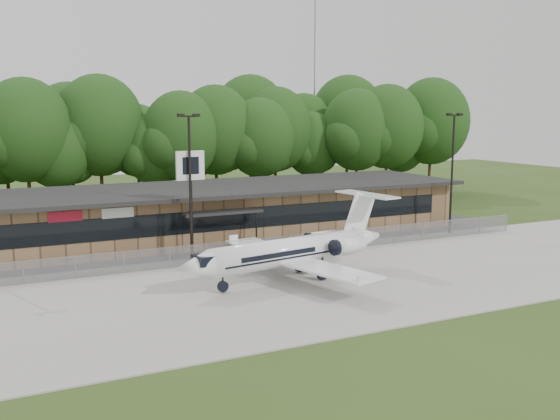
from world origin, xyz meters
TOP-DOWN VIEW (x-y plane):
  - ground at (0.00, 0.00)m, footprint 160.00×160.00m
  - apron at (0.00, 8.00)m, footprint 64.00×18.00m
  - parking_lot at (0.00, 19.50)m, footprint 50.00×9.00m
  - terminal at (-0.00, 23.94)m, footprint 41.00×11.65m
  - fence at (0.00, 15.00)m, footprint 46.00×0.04m
  - treeline at (0.00, 42.00)m, footprint 72.00×12.00m
  - radio_mast at (22.00, 48.00)m, footprint 0.20×0.20m
  - light_pole_mid at (-5.00, 16.50)m, footprint 1.55×0.30m
  - light_pole_right at (18.00, 16.50)m, footprint 1.55×0.30m
  - business_jet at (-0.88, 8.94)m, footprint 15.19×13.61m
  - pole_sign at (-4.88, 16.80)m, footprint 2.03×0.36m

SIDE VIEW (x-z plane):
  - ground at x=0.00m, z-range 0.00..0.00m
  - parking_lot at x=0.00m, z-range 0.00..0.06m
  - apron at x=0.00m, z-range 0.00..0.08m
  - fence at x=0.00m, z-range 0.02..1.54m
  - business_jet at x=-0.88m, z-range -0.73..4.39m
  - terminal at x=0.00m, z-range 0.03..4.33m
  - pole_sign at x=-4.88m, z-range 2.04..9.74m
  - light_pole_mid at x=-5.00m, z-range 0.86..11.09m
  - light_pole_right at x=18.00m, z-range 0.86..11.09m
  - treeline at x=0.00m, z-range 0.00..15.00m
  - radio_mast at x=22.00m, z-range 0.00..25.00m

